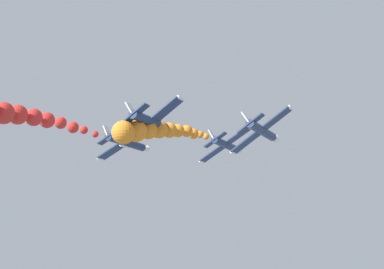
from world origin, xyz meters
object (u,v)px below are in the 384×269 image
Objects in this scene: airplane_left_outer at (153,123)px; airplane_lead at (226,145)px; airplane_left_inner at (127,142)px; airplane_right_inner at (262,131)px.

airplane_lead is at bearing 87.50° from airplane_left_outer.
airplane_right_inner is (20.11, 0.32, -0.16)m from airplane_left_inner.
airplane_left_inner is at bearing -179.09° from airplane_right_inner.
airplane_lead is at bearing 48.43° from airplane_left_inner.
airplane_right_inner reaches higher than airplane_left_inner.
airplane_left_inner is 1.00× the size of airplane_right_inner.
airplane_lead is at bearing 130.00° from airplane_right_inner.
airplane_lead reaches higher than airplane_right_inner.
airplane_left_outer is at bearing -92.50° from airplane_lead.
airplane_left_inner is at bearing -131.57° from airplane_lead.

